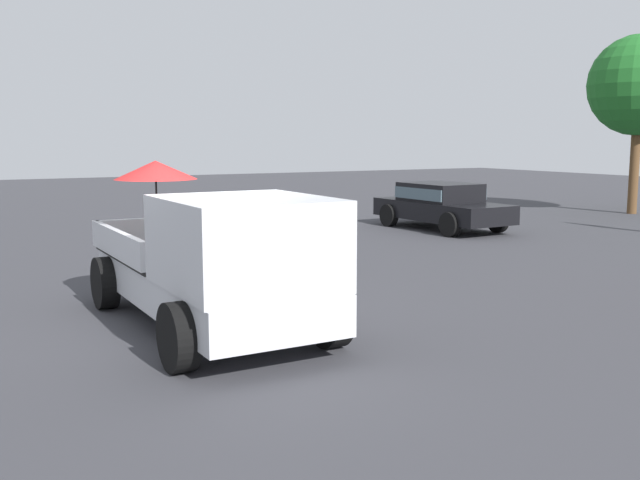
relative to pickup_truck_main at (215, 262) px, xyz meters
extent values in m
plane|color=#38383D|center=(-0.43, 0.01, -0.97)|extent=(80.00, 80.00, 0.00)
cylinder|color=black|center=(1.31, 1.01, -0.57)|extent=(0.80, 0.29, 0.80)
cylinder|color=black|center=(1.34, -0.95, -0.57)|extent=(0.80, 0.29, 0.80)
cylinder|color=black|center=(-2.19, 0.96, -0.57)|extent=(0.80, 0.29, 0.80)
cylinder|color=black|center=(-2.16, -1.00, -0.57)|extent=(0.80, 0.29, 0.80)
cube|color=silver|center=(-0.43, 0.01, -0.40)|extent=(5.03, 1.87, 0.50)
cube|color=silver|center=(0.97, 0.03, 0.39)|extent=(2.13, 1.89, 1.08)
cube|color=#4C606B|center=(1.97, 0.04, 0.59)|extent=(0.09, 1.72, 0.64)
cube|color=black|center=(-1.58, -0.01, -0.12)|extent=(2.83, 1.88, 0.06)
cube|color=silver|center=(-1.59, 0.91, 0.11)|extent=(2.80, 0.14, 0.40)
cube|color=silver|center=(-1.56, -0.93, 0.11)|extent=(2.80, 0.14, 0.40)
cube|color=silver|center=(-2.93, -0.03, 0.11)|extent=(0.13, 1.84, 0.40)
ellipsoid|color=#472D19|center=(-1.56, -0.08, 0.17)|extent=(0.68, 0.33, 0.52)
sphere|color=#472D19|center=(-1.26, -0.08, 0.49)|extent=(0.28, 0.28, 0.28)
cone|color=#472D19|center=(-1.26, 0.00, 0.63)|extent=(0.09, 0.09, 0.12)
cone|color=#472D19|center=(-1.26, -0.16, 0.63)|extent=(0.09, 0.09, 0.12)
cylinder|color=black|center=(-1.75, -0.27, 0.49)|extent=(0.03, 0.03, 1.15)
cone|color=red|center=(-1.75, -0.27, 1.16)|extent=(1.26, 1.26, 0.28)
cylinder|color=black|center=(-6.09, 10.57, -0.64)|extent=(0.67, 0.25, 0.66)
cylinder|color=black|center=(-6.02, 8.81, -0.64)|extent=(0.67, 0.25, 0.66)
cylinder|color=black|center=(-8.79, 10.45, -0.64)|extent=(0.67, 0.25, 0.66)
cylinder|color=black|center=(-8.71, 8.69, -0.64)|extent=(0.67, 0.25, 0.66)
cube|color=black|center=(-7.40, 9.63, -0.42)|extent=(4.37, 1.95, 0.52)
cube|color=black|center=(-7.50, 9.62, 0.08)|extent=(2.17, 1.69, 0.56)
cube|color=#4C606B|center=(-7.50, 9.62, 0.08)|extent=(2.11, 1.77, 0.32)
cylinder|color=brown|center=(-7.70, 18.18, 0.63)|extent=(0.32, 0.32, 3.20)
sphere|color=#1E6623|center=(-7.70, 18.18, 3.42)|extent=(3.42, 3.42, 3.42)
camera|label=1|loc=(8.94, -3.30, 1.63)|focal=40.35mm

